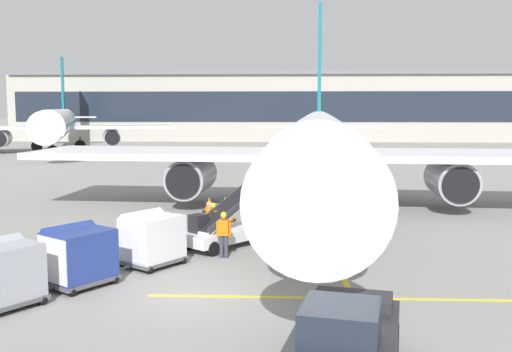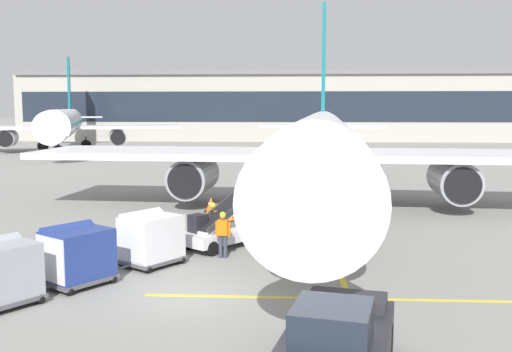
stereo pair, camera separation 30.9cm
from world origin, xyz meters
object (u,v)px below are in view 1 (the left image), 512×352
Objects in this scene: parked_airplane at (319,146)px; baggage_cart_third at (0,273)px; ground_crew_by_carts at (172,236)px; distant_airplane at (57,124)px; safety_cone_wingtip at (209,205)px; belt_loader at (226,225)px; baggage_cart_lead at (151,238)px; pushback_tug at (344,341)px; ground_crew_marshaller at (213,221)px; ground_crew_by_loader at (135,233)px; safety_cone_nose_mark at (229,214)px; ground_crew_wingwalker at (224,232)px; baggage_cart_second at (78,255)px; safety_cone_engine_keepout at (225,204)px.

parked_airplane reaches higher than baggage_cart_third.
distant_airplane reaches higher than ground_crew_by_carts.
safety_cone_wingtip is at bearing 89.86° from ground_crew_by_carts.
baggage_cart_lead is (-2.35, -3.00, 0.11)m from belt_loader.
pushback_tug is (5.91, -8.51, -0.17)m from baggage_cart_lead.
parked_airplane is 23.99× the size of ground_crew_marshaller.
baggage_cart_third is 1.54× the size of ground_crew_by_loader.
ground_crew_by_carts is at bearing -115.67° from parked_airplane.
belt_loader is 2.77× the size of ground_crew_by_carts.
pushback_tug is 17.27m from safety_cone_nose_mark.
safety_cone_nose_mark is (2.02, 8.31, -0.67)m from baggage_cart_lead.
ground_crew_marshaller is (-4.84, -9.65, -2.42)m from parked_airplane.
distant_airplane is (-26.44, 51.81, 2.52)m from ground_crew_wingwalker.
pushback_tug is 6.02× the size of safety_cone_wingtip.
ground_crew_by_carts is at bearing -112.28° from ground_crew_marshaller.
baggage_cart_lead is (-6.67, -12.80, -2.42)m from parked_airplane.
belt_loader is 1.80× the size of baggage_cart_second.
ground_crew_wingwalker is 7.20m from safety_cone_nose_mark.
baggage_cart_lead is at bearing 124.76° from pushback_tug.
safety_cone_nose_mark is at bearing 70.64° from baggage_cart_second.
baggage_cart_third is 1.54× the size of ground_crew_wingwalker.
parked_airplane is 14.64m from baggage_cart_lead.
parked_airplane is 6.99m from safety_cone_wingtip.
safety_cone_engine_keepout is (-0.93, 9.92, -0.61)m from ground_crew_wingwalker.
ground_crew_by_carts is at bearing 48.75° from baggage_cart_second.
safety_cone_nose_mark is (-3.89, 16.82, -0.49)m from pushback_tug.
pushback_tug reaches higher than safety_cone_engine_keepout.
parked_airplane reaches higher than safety_cone_nose_mark.
parked_airplane reaches higher than safety_cone_engine_keepout.
ground_crew_by_carts is 1.00× the size of ground_crew_wingwalker.
ground_crew_by_carts is 3.05m from ground_crew_marshaller.
parked_airplane is at bearing 70.12° from ground_crew_wingwalker.
ground_crew_by_loader reaches higher than safety_cone_wingtip.
baggage_cart_second is at bearing -107.74° from ground_crew_by_loader.
baggage_cart_lead is 1.54× the size of ground_crew_wingwalker.
baggage_cart_second is (-8.44, -15.26, -2.42)m from parked_airplane.
baggage_cart_second is 11.42m from safety_cone_nose_mark.
baggage_cart_third is at bearing -70.16° from distant_airplane.
parked_airplane is 14.05m from ground_crew_by_carts.
ground_crew_wingwalker is at bearing -86.61° from belt_loader.
baggage_cart_lead reaches higher than ground_crew_by_carts.
baggage_cart_third is at bearing 156.41° from pushback_tug.
ground_crew_by_loader is at bearing -66.04° from distant_airplane.
safety_cone_engine_keepout is at bearing 92.24° from ground_crew_marshaller.
safety_cone_engine_keepout is at bearing 72.97° from baggage_cart_third.
distant_airplane is (-20.73, 57.47, 2.52)m from baggage_cart_third.
baggage_cart_lead is 2.72m from ground_crew_wingwalker.
baggage_cart_lead is 3.93× the size of safety_cone_nose_mark.
parked_airplane reaches higher than ground_crew_by_loader.
belt_loader is 3.81m from baggage_cart_lead.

